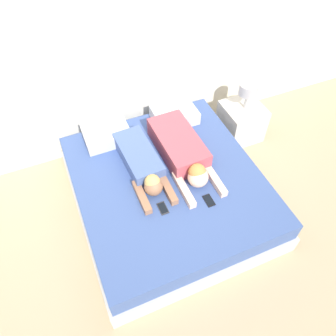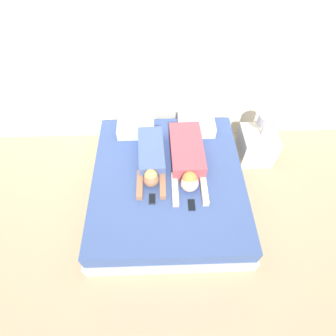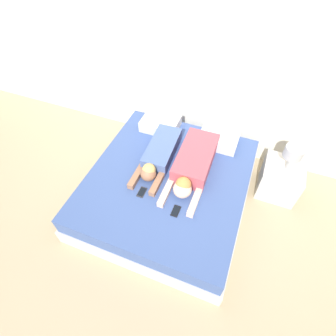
{
  "view_description": "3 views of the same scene",
  "coord_description": "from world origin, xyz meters",
  "px_view_note": "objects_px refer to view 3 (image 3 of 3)",
  "views": [
    {
      "loc": [
        -0.79,
        -1.86,
        3.02
      ],
      "look_at": [
        0.0,
        0.0,
        0.6
      ],
      "focal_mm": 35.0,
      "sensor_mm": 36.0,
      "label": 1
    },
    {
      "loc": [
        -0.06,
        -1.79,
        3.01
      ],
      "look_at": [
        0.0,
        0.0,
        0.6
      ],
      "focal_mm": 28.0,
      "sensor_mm": 36.0,
      "label": 2
    },
    {
      "loc": [
        0.69,
        -1.77,
        2.84
      ],
      "look_at": [
        0.0,
        0.0,
        0.6
      ],
      "focal_mm": 28.0,
      "sensor_mm": 36.0,
      "label": 3
    }
  ],
  "objects_px": {
    "person_left": "(159,155)",
    "nightstand": "(280,178)",
    "pillow_head_right": "(219,138)",
    "cell_phone_left": "(142,192)",
    "bed": "(168,188)",
    "pillow_head_left": "(161,123)",
    "cell_phone_right": "(176,211)",
    "person_right": "(193,164)"
  },
  "relations": [
    {
      "from": "person_right",
      "to": "cell_phone_right",
      "type": "height_order",
      "value": "person_right"
    },
    {
      "from": "pillow_head_left",
      "to": "cell_phone_left",
      "type": "bearing_deg",
      "value": -78.63
    },
    {
      "from": "person_right",
      "to": "nightstand",
      "type": "relative_size",
      "value": 1.4
    },
    {
      "from": "bed",
      "to": "pillow_head_left",
      "type": "xyz_separation_m",
      "value": [
        -0.4,
        0.76,
        0.3
      ]
    },
    {
      "from": "pillow_head_left",
      "to": "nightstand",
      "type": "bearing_deg",
      "value": -4.63
    },
    {
      "from": "person_left",
      "to": "nightstand",
      "type": "bearing_deg",
      "value": 16.34
    },
    {
      "from": "pillow_head_left",
      "to": "person_right",
      "type": "relative_size",
      "value": 0.44
    },
    {
      "from": "pillow_head_left",
      "to": "pillow_head_right",
      "type": "bearing_deg",
      "value": 0.0
    },
    {
      "from": "person_left",
      "to": "cell_phone_left",
      "type": "height_order",
      "value": "person_left"
    },
    {
      "from": "bed",
      "to": "pillow_head_left",
      "type": "height_order",
      "value": "pillow_head_left"
    },
    {
      "from": "pillow_head_right",
      "to": "pillow_head_left",
      "type": "bearing_deg",
      "value": 180.0
    },
    {
      "from": "person_left",
      "to": "pillow_head_left",
      "type": "bearing_deg",
      "value": 110.26
    },
    {
      "from": "bed",
      "to": "person_right",
      "type": "relative_size",
      "value": 1.82
    },
    {
      "from": "cell_phone_left",
      "to": "nightstand",
      "type": "height_order",
      "value": "nightstand"
    },
    {
      "from": "pillow_head_left",
      "to": "pillow_head_right",
      "type": "xyz_separation_m",
      "value": [
        0.81,
        0.0,
        0.0
      ]
    },
    {
      "from": "bed",
      "to": "cell_phone_right",
      "type": "xyz_separation_m",
      "value": [
        0.25,
        -0.41,
        0.23
      ]
    },
    {
      "from": "pillow_head_right",
      "to": "cell_phone_left",
      "type": "relative_size",
      "value": 3.58
    },
    {
      "from": "cell_phone_right",
      "to": "nightstand",
      "type": "distance_m",
      "value": 1.47
    },
    {
      "from": "bed",
      "to": "person_right",
      "type": "height_order",
      "value": "person_right"
    },
    {
      "from": "bed",
      "to": "cell_phone_right",
      "type": "bearing_deg",
      "value": -58.84
    },
    {
      "from": "person_left",
      "to": "person_right",
      "type": "height_order",
      "value": "person_right"
    },
    {
      "from": "bed",
      "to": "person_right",
      "type": "bearing_deg",
      "value": 38.91
    },
    {
      "from": "pillow_head_right",
      "to": "person_left",
      "type": "height_order",
      "value": "person_left"
    },
    {
      "from": "cell_phone_left",
      "to": "pillow_head_right",
      "type": "bearing_deg",
      "value": 61.31
    },
    {
      "from": "pillow_head_left",
      "to": "pillow_head_right",
      "type": "distance_m",
      "value": 0.81
    },
    {
      "from": "bed",
      "to": "person_left",
      "type": "relative_size",
      "value": 2.05
    },
    {
      "from": "pillow_head_right",
      "to": "person_left",
      "type": "bearing_deg",
      "value": -136.8
    },
    {
      "from": "nightstand",
      "to": "cell_phone_right",
      "type": "bearing_deg",
      "value": -134.58
    },
    {
      "from": "bed",
      "to": "person_left",
      "type": "height_order",
      "value": "person_left"
    },
    {
      "from": "person_left",
      "to": "cell_phone_right",
      "type": "relative_size",
      "value": 7.28
    },
    {
      "from": "cell_phone_left",
      "to": "cell_phone_right",
      "type": "relative_size",
      "value": 1.0
    },
    {
      "from": "pillow_head_right",
      "to": "person_right",
      "type": "relative_size",
      "value": 0.44
    },
    {
      "from": "bed",
      "to": "cell_phone_left",
      "type": "distance_m",
      "value": 0.44
    },
    {
      "from": "bed",
      "to": "person_left",
      "type": "distance_m",
      "value": 0.42
    },
    {
      "from": "nightstand",
      "to": "bed",
      "type": "bearing_deg",
      "value": -153.64
    },
    {
      "from": "pillow_head_left",
      "to": "pillow_head_right",
      "type": "relative_size",
      "value": 1.0
    },
    {
      "from": "pillow_head_right",
      "to": "person_left",
      "type": "xyz_separation_m",
      "value": [
        -0.6,
        -0.56,
        0.01
      ]
    },
    {
      "from": "pillow_head_right",
      "to": "cell_phone_right",
      "type": "height_order",
      "value": "pillow_head_right"
    },
    {
      "from": "nightstand",
      "to": "pillow_head_left",
      "type": "bearing_deg",
      "value": 175.37
    },
    {
      "from": "pillow_head_left",
      "to": "person_right",
      "type": "distance_m",
      "value": 0.86
    },
    {
      "from": "bed",
      "to": "nightstand",
      "type": "bearing_deg",
      "value": 26.36
    },
    {
      "from": "cell_phone_right",
      "to": "person_left",
      "type": "bearing_deg",
      "value": 126.14
    }
  ]
}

